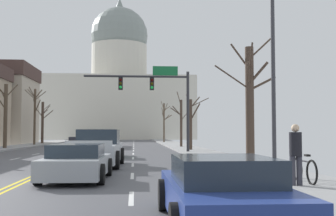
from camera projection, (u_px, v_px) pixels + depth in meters
name	position (u px, v px, depth m)	size (l,w,h in m)	color
ground	(20.00, 182.00, 13.22)	(20.00, 180.00, 0.20)	#4B4B50
signal_gantry	(158.00, 91.00, 31.81)	(7.91, 0.41, 6.43)	#28282D
street_lamp_right	(264.00, 35.00, 14.20)	(2.29, 0.24, 7.94)	#333338
capitol_building	(119.00, 92.00, 98.00)	(33.41, 21.27, 33.13)	beige
sedan_near_00	(105.00, 148.00, 26.76)	(2.16, 4.55, 1.29)	#1E7247
pickup_truck_near_01	(97.00, 150.00, 19.80)	(2.47, 5.46, 1.72)	#ADB2B7
sedan_near_02	(77.00, 163.00, 14.05)	(2.18, 4.38, 1.19)	#9EA3A8
sedan_near_03	(222.00, 193.00, 7.20)	(2.02, 4.62, 1.18)	navy
sedan_oncoming_00	(78.00, 143.00, 40.01)	(2.08, 4.62, 1.14)	#B71414
sedan_oncoming_01	(92.00, 140.00, 50.97)	(2.04, 4.41, 1.30)	#9EA3A8
sedan_oncoming_02	(95.00, 139.00, 59.65)	(2.08, 4.36, 1.26)	#9EA3A8
bare_tree_00	(191.00, 122.00, 35.19)	(1.78, 1.58, 4.69)	#423328
bare_tree_01	(43.00, 122.00, 55.24)	(2.32, 1.75, 5.40)	#423328
bare_tree_02	(250.00, 102.00, 18.56)	(2.86, 1.57, 5.76)	#423328
bare_tree_03	(5.00, 114.00, 38.99)	(1.92, 1.52, 5.93)	#4C3D2D
bare_tree_04	(181.00, 121.00, 42.76)	(2.08, 1.90, 5.68)	#423328
bare_tree_05	(35.00, 113.00, 49.22)	(2.29, 1.88, 6.62)	#4C3D2D
bare_tree_06	(164.00, 120.00, 61.69)	(1.67, 2.29, 6.04)	brown
pedestrian_00	(296.00, 151.00, 11.59)	(0.35, 0.34, 1.67)	#33333D
bicycle_parked	(304.00, 170.00, 12.25)	(0.12, 1.77, 0.85)	black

